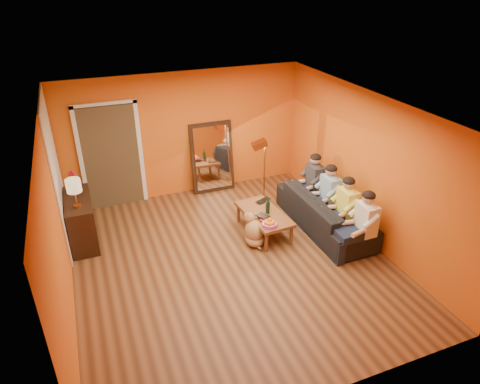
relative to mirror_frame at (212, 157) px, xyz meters
name	(u,v)px	position (x,y,z in m)	size (l,w,h in m)	color
room_shell	(223,183)	(-0.55, -2.26, 0.54)	(5.00, 5.50, 2.60)	brown
white_accent	(56,173)	(-3.04, -0.88, 0.54)	(0.02, 1.90, 2.58)	white
doorway_recess	(111,155)	(-2.05, 0.20, 0.29)	(1.06, 0.30, 2.10)	#3F2D19
door_jamb_left	(81,162)	(-2.62, 0.08, 0.29)	(0.08, 0.06, 2.20)	white
door_jamb_right	(141,153)	(-1.48, 0.08, 0.29)	(0.08, 0.06, 2.20)	white
door_header	(103,104)	(-2.05, 0.08, 1.36)	(1.22, 0.06, 0.08)	white
mirror_frame	(212,157)	(0.00, 0.00, 0.00)	(0.92, 0.06, 1.52)	black
mirror_glass	(213,158)	(0.00, -0.04, 0.00)	(0.78, 0.02, 1.36)	white
sideboard	(81,220)	(-2.79, -1.08, -0.34)	(0.44, 1.18, 0.85)	black
table_lamp	(75,194)	(-2.79, -1.38, 0.34)	(0.24, 0.24, 0.51)	beige
sofa	(325,212)	(1.45, -2.26, -0.43)	(0.89, 2.28, 0.66)	black
coffee_table	(264,222)	(0.31, -2.01, -0.55)	(0.62, 1.22, 0.42)	brown
floor_lamp	(264,175)	(0.71, -1.13, -0.04)	(0.30, 0.24, 1.44)	#D2843D
dog	(254,229)	(0.00, -2.28, -0.46)	(0.32, 0.50, 0.59)	#B07E4F
person_far_left	(365,224)	(1.58, -3.26, -0.15)	(0.70, 0.44, 1.22)	beige
person_mid_left	(346,209)	(1.58, -2.71, -0.15)	(0.70, 0.44, 1.22)	#DCD949
person_mid_right	(329,195)	(1.58, -2.16, -0.15)	(0.70, 0.44, 1.22)	#7DA0C2
person_far_right	(314,183)	(1.58, -1.61, -0.15)	(0.70, 0.44, 1.22)	#2D2D31
fruit_bowl	(270,222)	(0.21, -2.46, -0.26)	(0.26, 0.26, 0.16)	#CC4895
wine_bottle	(268,206)	(0.36, -2.06, -0.18)	(0.07, 0.07, 0.31)	black
tumbler	(267,206)	(0.43, -1.89, -0.29)	(0.10, 0.10, 0.09)	#B27F3F
laptop	(265,201)	(0.49, -1.66, -0.33)	(0.32, 0.21, 0.03)	black
book_lower	(259,219)	(0.13, -2.21, -0.33)	(0.17, 0.23, 0.02)	black
book_mid	(260,218)	(0.14, -2.20, -0.31)	(0.17, 0.23, 0.02)	#B0141B
book_upper	(260,218)	(0.13, -2.22, -0.29)	(0.16, 0.22, 0.02)	black
vase	(75,188)	(-2.79, -0.83, 0.19)	(0.20, 0.20, 0.21)	black
flowers	(73,175)	(-2.79, -0.83, 0.43)	(0.17, 0.17, 0.45)	#B0141B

